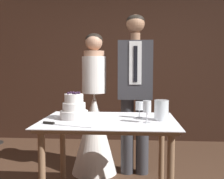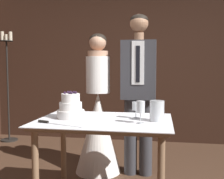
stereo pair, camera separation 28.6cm
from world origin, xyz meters
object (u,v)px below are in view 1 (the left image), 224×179
Objects in this scene: cake_table at (109,131)px; tiered_cake at (74,108)px; hurricane_candle at (161,111)px; wine_glass_near at (147,108)px; cake_knife at (58,124)px; groom at (135,86)px; bride at (94,122)px; wine_glass_middle at (139,106)px.

cake_table is 0.37m from tiered_cake.
hurricane_candle reaches higher than cake_table.
tiered_cake is at bearing 176.57° from cake_table.
tiered_cake is 0.66m from wine_glass_near.
groom is (0.63, 1.07, 0.23)m from cake_knife.
bride is (0.15, 1.07, -0.20)m from cake_knife.
wine_glass_middle is (-0.06, 0.22, -0.02)m from wine_glass_near.
wine_glass_middle is 0.09× the size of bride.
cake_knife is 2.82× the size of wine_glass_middle.
tiered_cake is 0.85m from bride.
hurricane_candle is at bearing 41.83° from wine_glass_near.
cake_knife is at bearing -147.11° from cake_table.
bride is (0.07, 0.80, -0.29)m from tiered_cake.
cake_table is 6.34× the size of wine_glass_near.
wine_glass_near is at bearing -11.27° from tiered_cake.
cake_table is 0.72× the size of bride.
wine_glass_middle is at bearing 22.71° from cake_table.
cake_knife is at bearing -168.70° from wine_glass_near.
groom is at bearing -0.06° from bride.
wine_glass_near is 0.10× the size of groom.
tiered_cake is at bearing 168.73° from wine_glass_near.
bride reaches higher than cake_table.
bride is (-0.70, 0.81, -0.28)m from hurricane_candle.
wine_glass_near is (0.33, -0.11, 0.23)m from cake_table.
hurricane_candle is (0.46, 0.01, 0.19)m from cake_table.
wine_glass_near is 0.18m from hurricane_candle.
cake_table is 0.86m from bride.
wine_glass_near is at bearing -84.52° from groom.
tiered_cake is 0.59m from wine_glass_middle.
wine_glass_middle is 0.92m from bride.
bride is at bearing 125.87° from wine_glass_middle.
tiered_cake reaches higher than cake_knife.
cake_knife is (-0.08, -0.27, -0.09)m from tiered_cake.
groom is (0.55, 0.80, 0.15)m from tiered_cake.
tiered_cake reaches higher than cake_table.
groom is (-0.03, 0.71, 0.13)m from wine_glass_middle.
groom is at bearing 95.48° from wine_glass_near.
cake_table is at bearing -73.70° from bride.
tiered_cake is at bearing 91.28° from cake_knife.
wine_glass_middle is at bearing 104.54° from wine_glass_near.
wine_glass_middle is at bearing 151.17° from hurricane_candle.
wine_glass_middle is 0.72m from groom.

